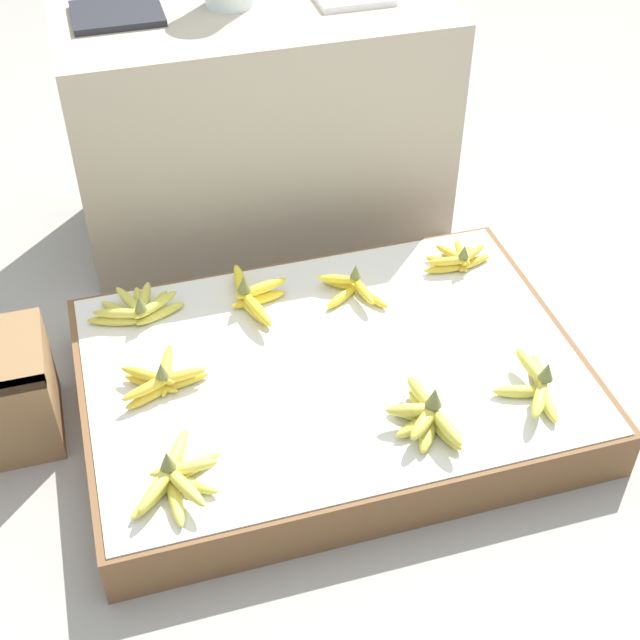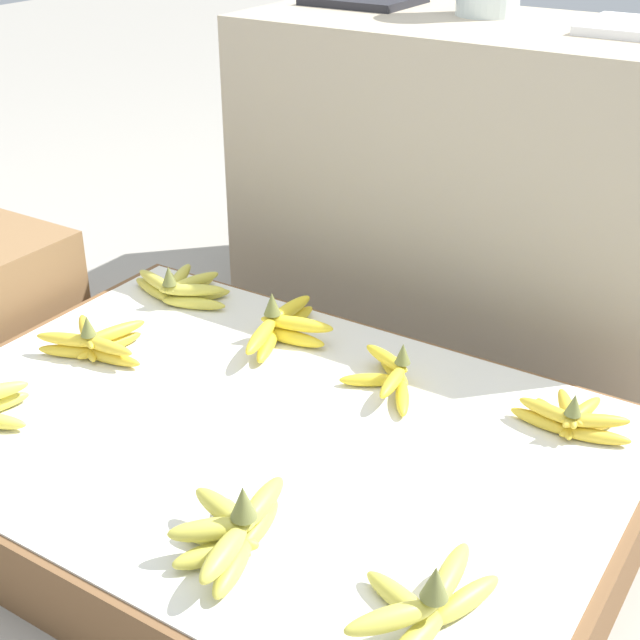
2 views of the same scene
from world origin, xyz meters
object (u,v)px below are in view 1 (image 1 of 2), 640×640
Objects in this scene: banana_bunch_front_left at (176,477)px; banana_bunch_middle_left at (161,379)px; banana_bunch_back_left at (138,308)px; banana_bunch_back_right at (458,259)px; banana_bunch_front_midright at (426,417)px; banana_bunch_back_midright at (352,288)px; banana_bunch_front_right at (536,385)px; banana_bunch_back_midleft at (252,295)px.

banana_bunch_front_left is 1.13× the size of banana_bunch_middle_left.
banana_bunch_back_right is at bearing -2.14° from banana_bunch_back_left.
banana_bunch_front_midright is 0.49m from banana_bunch_back_midright.
banana_bunch_back_left is at bearing 172.35° from banana_bunch_back_midright.
banana_bunch_front_right is (0.86, 0.03, 0.00)m from banana_bunch_front_left.
banana_bunch_back_midleft is at bearing -7.10° from banana_bunch_back_left.
banana_bunch_front_right is at bearing -17.58° from banana_bunch_middle_left.
banana_bunch_front_left is 1.04× the size of banana_bunch_front_midright.
banana_bunch_back_right is (0.59, 0.00, -0.01)m from banana_bunch_back_midleft.
banana_bunch_front_midright is at bearing -44.55° from banana_bunch_back_left.
banana_bunch_front_left is 0.58m from banana_bunch_back_left.
banana_bunch_back_left is 0.56m from banana_bunch_back_midright.
banana_bunch_back_left is 1.25× the size of banana_bunch_back_right.
banana_bunch_front_right is 0.56m from banana_bunch_back_midright.
banana_bunch_front_midright is 0.63m from banana_bunch_middle_left.
banana_bunch_back_midright is (0.56, -0.08, -0.00)m from banana_bunch_back_left.
banana_bunch_back_left is (-0.02, 0.28, -0.00)m from banana_bunch_middle_left.
banana_bunch_back_left is (-0.58, 0.57, -0.01)m from banana_bunch_front_midright.
banana_bunch_front_midright reaches higher than banana_bunch_back_midright.
banana_bunch_front_right is at bearing 2.29° from banana_bunch_front_left.
banana_bunch_front_right is 0.89m from banana_bunch_middle_left.
banana_bunch_front_midright reaches higher than banana_bunch_front_left.
banana_bunch_front_midright is 0.81m from banana_bunch_back_left.
banana_bunch_middle_left is at bearing 87.51° from banana_bunch_front_left.
banana_bunch_front_midright is at bearing -87.75° from banana_bunch_back_midright.
banana_bunch_front_midright is (0.57, 0.01, 0.00)m from banana_bunch_front_left.
banana_bunch_front_left is at bearing -178.99° from banana_bunch_front_midright.
banana_bunch_back_left is (-0.86, 0.54, -0.01)m from banana_bunch_front_right.
banana_bunch_back_midleft is 1.58× the size of banana_bunch_back_midright.
banana_bunch_back_midright is (-0.31, 0.47, -0.01)m from banana_bunch_front_right.
banana_bunch_back_midleft is at bearing 171.74° from banana_bunch_back_midright.
banana_bunch_front_midright is at bearing -175.15° from banana_bunch_front_right.
banana_bunch_back_left is 0.94× the size of banana_bunch_back_midleft.
banana_bunch_front_right is 1.10× the size of banana_bunch_back_right.
banana_bunch_front_left is at bearing -137.62° from banana_bunch_back_midright.
banana_bunch_back_midleft reaches higher than banana_bunch_back_left.
banana_bunch_middle_left is 1.25× the size of banana_bunch_back_midright.
banana_bunch_front_left is 1.40× the size of banana_bunch_back_midright.
banana_bunch_front_right reaches higher than banana_bunch_back_midright.
banana_bunch_front_midright is 1.08× the size of banana_bunch_middle_left.
banana_bunch_back_midleft is at bearing 62.06° from banana_bunch_front_left.
banana_bunch_back_midright is (0.26, -0.04, -0.01)m from banana_bunch_back_midleft.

